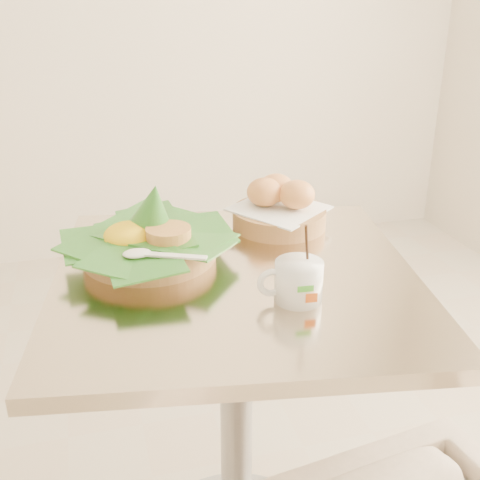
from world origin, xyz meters
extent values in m
cylinder|color=gray|center=(0.17, -0.06, 0.37)|extent=(0.07, 0.07, 0.69)
cube|color=beige|center=(0.17, -0.06, 0.73)|extent=(0.81, 0.81, 0.03)
cylinder|color=#AE824A|center=(0.02, 0.06, 0.77)|extent=(0.27, 0.27, 0.05)
cone|color=#1C5C1A|center=(0.03, 0.07, 0.85)|extent=(0.15, 0.16, 0.14)
ellipsoid|color=yellow|center=(-0.02, 0.06, 0.80)|extent=(0.10, 0.10, 0.06)
cylinder|color=#CC9347|center=(0.05, 0.03, 0.81)|extent=(0.09, 0.09, 0.02)
cylinder|color=#AE824A|center=(0.33, 0.15, 0.77)|extent=(0.21, 0.21, 0.04)
cube|color=white|center=(0.33, 0.15, 0.79)|extent=(0.26, 0.26, 0.01)
ellipsoid|color=#C4622D|center=(0.30, 0.17, 0.83)|extent=(0.08, 0.08, 0.06)
ellipsoid|color=#C4622D|center=(0.36, 0.14, 0.83)|extent=(0.08, 0.08, 0.06)
ellipsoid|color=#C4622D|center=(0.33, 0.19, 0.83)|extent=(0.08, 0.08, 0.06)
cylinder|color=white|center=(0.25, -0.19, 0.79)|extent=(0.09, 0.09, 0.07)
torus|color=white|center=(0.20, -0.18, 0.79)|extent=(0.05, 0.02, 0.05)
cylinder|color=#411F12|center=(0.25, -0.19, 0.82)|extent=(0.08, 0.08, 0.01)
cylinder|color=black|center=(0.26, -0.19, 0.84)|extent=(0.03, 0.04, 0.11)
cube|color=green|center=(0.25, -0.23, 0.79)|extent=(0.03, 0.00, 0.01)
cube|color=orange|center=(0.26, -0.23, 0.78)|extent=(0.02, 0.00, 0.02)
camera|label=1|loc=(-0.10, -1.07, 1.27)|focal=45.00mm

